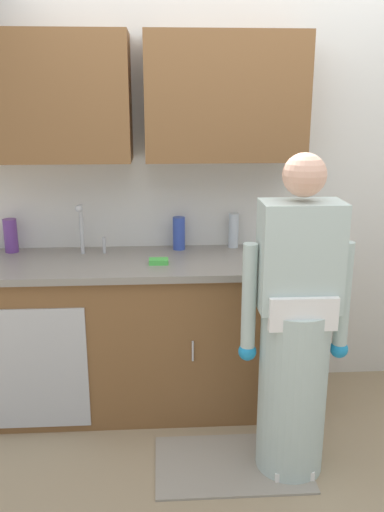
{
  "coord_description": "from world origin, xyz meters",
  "views": [
    {
      "loc": [
        -0.44,
        -2.38,
        1.86
      ],
      "look_at": [
        -0.26,
        0.55,
        1.0
      ],
      "focal_mm": 38.36,
      "sensor_mm": 36.0,
      "label": 1
    }
  ],
  "objects_px": {
    "bottle_water_short": "(11,236)",
    "bottle_soap": "(234,230)",
    "person_at_sink": "(295,344)",
    "cup_by_sink": "(284,242)",
    "sponge": "(159,261)",
    "sink": "(87,262)",
    "bottle_cleaner_spray": "(179,233)"
  },
  "relations": [
    {
      "from": "bottle_cleaner_spray",
      "to": "bottle_soap",
      "type": "height_order",
      "value": "bottle_soap"
    },
    {
      "from": "bottle_soap",
      "to": "sponge",
      "type": "relative_size",
      "value": 1.98
    },
    {
      "from": "sink",
      "to": "person_at_sink",
      "type": "distance_m",
      "value": 1.29
    },
    {
      "from": "sink",
      "to": "person_at_sink",
      "type": "bearing_deg",
      "value": -31.96
    },
    {
      "from": "person_at_sink",
      "to": "cup_by_sink",
      "type": "xyz_separation_m",
      "value": [
        0.12,
        0.84,
        0.29
      ]
    },
    {
      "from": "bottle_water_short",
      "to": "bottle_soap",
      "type": "distance_m",
      "value": 1.37
    },
    {
      "from": "person_at_sink",
      "to": "cup_by_sink",
      "type": "bearing_deg",
      "value": 81.89
    },
    {
      "from": "person_at_sink",
      "to": "bottle_cleaner_spray",
      "type": "xyz_separation_m",
      "value": [
        -0.53,
        0.88,
        0.35
      ]
    },
    {
      "from": "sink",
      "to": "bottle_cleaner_spray",
      "type": "relative_size",
      "value": 2.45
    },
    {
      "from": "person_at_sink",
      "to": "bottle_water_short",
      "type": "bearing_deg",
      "value": 150.52
    },
    {
      "from": "bottle_water_short",
      "to": "bottle_soap",
      "type": "relative_size",
      "value": 0.95
    },
    {
      "from": "cup_by_sink",
      "to": "bottle_soap",
      "type": "bearing_deg",
      "value": 167.55
    },
    {
      "from": "bottle_water_short",
      "to": "bottle_soap",
      "type": "bearing_deg",
      "value": 1.04
    },
    {
      "from": "bottle_water_short",
      "to": "cup_by_sink",
      "type": "relative_size",
      "value": 2.25
    },
    {
      "from": "bottle_soap",
      "to": "cup_by_sink",
      "type": "bearing_deg",
      "value": -12.45
    },
    {
      "from": "bottle_water_short",
      "to": "cup_by_sink",
      "type": "distance_m",
      "value": 1.68
    },
    {
      "from": "sponge",
      "to": "cup_by_sink",
      "type": "bearing_deg",
      "value": 18.73
    },
    {
      "from": "sink",
      "to": "person_at_sink",
      "type": "height_order",
      "value": "person_at_sink"
    },
    {
      "from": "sponge",
      "to": "bottle_cleaner_spray",
      "type": "bearing_deg",
      "value": 67.29
    },
    {
      "from": "bottle_cleaner_spray",
      "to": "sink",
      "type": "bearing_deg",
      "value": -159.42
    },
    {
      "from": "sink",
      "to": "bottle_water_short",
      "type": "relative_size",
      "value": 2.43
    },
    {
      "from": "bottle_cleaner_spray",
      "to": "sponge",
      "type": "height_order",
      "value": "bottle_cleaner_spray"
    },
    {
      "from": "person_at_sink",
      "to": "bottle_soap",
      "type": "distance_m",
      "value": 0.99
    },
    {
      "from": "bottle_soap",
      "to": "cup_by_sink",
      "type": "xyz_separation_m",
      "value": [
        0.31,
        -0.07,
        -0.06
      ]
    },
    {
      "from": "person_at_sink",
      "to": "sponge",
      "type": "distance_m",
      "value": 0.91
    },
    {
      "from": "cup_by_sink",
      "to": "sponge",
      "type": "bearing_deg",
      "value": -161.27
    },
    {
      "from": "sink",
      "to": "bottle_cleaner_spray",
      "type": "height_order",
      "value": "sink"
    },
    {
      "from": "person_at_sink",
      "to": "sponge",
      "type": "relative_size",
      "value": 14.73
    },
    {
      "from": "cup_by_sink",
      "to": "sponge",
      "type": "distance_m",
      "value": 0.82
    },
    {
      "from": "cup_by_sink",
      "to": "sponge",
      "type": "height_order",
      "value": "cup_by_sink"
    },
    {
      "from": "bottle_soap",
      "to": "bottle_cleaner_spray",
      "type": "bearing_deg",
      "value": -175.72
    },
    {
      "from": "sink",
      "to": "person_at_sink",
      "type": "relative_size",
      "value": 0.31
    }
  ]
}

